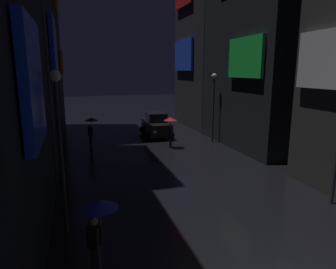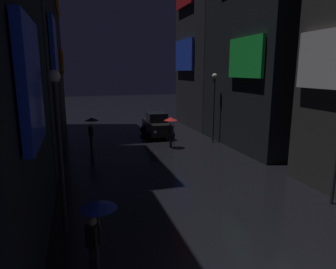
{
  "view_description": "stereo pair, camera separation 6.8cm",
  "coord_description": "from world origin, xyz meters",
  "px_view_note": "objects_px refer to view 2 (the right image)",
  "views": [
    {
      "loc": [
        -4.47,
        -4.61,
        5.17
      ],
      "look_at": [
        0.0,
        9.82,
        1.94
      ],
      "focal_mm": 32.0,
      "sensor_mm": 36.0,
      "label": 1
    },
    {
      "loc": [
        -4.41,
        -4.63,
        5.17
      ],
      "look_at": [
        0.0,
        9.82,
        1.94
      ],
      "focal_mm": 32.0,
      "sensor_mm": 36.0,
      "label": 2
    }
  ],
  "objects_px": {
    "pedestrian_near_crossing_red": "(171,124)",
    "streetlamp_left_near": "(59,134)",
    "pedestrian_midstreet_centre_black": "(92,124)",
    "streetlamp_right_far": "(214,99)",
    "pedestrian_midstreet_left_blue": "(97,218)",
    "car_distant": "(157,125)"
  },
  "relations": [
    {
      "from": "pedestrian_near_crossing_red",
      "to": "streetlamp_left_near",
      "type": "xyz_separation_m",
      "value": [
        -6.56,
        -9.47,
        1.61
      ]
    },
    {
      "from": "pedestrian_midstreet_centre_black",
      "to": "streetlamp_right_far",
      "type": "distance_m",
      "value": 8.72
    },
    {
      "from": "streetlamp_left_near",
      "to": "pedestrian_midstreet_centre_black",
      "type": "bearing_deg",
      "value": 82.46
    },
    {
      "from": "pedestrian_midstreet_left_blue",
      "to": "pedestrian_midstreet_centre_black",
      "type": "height_order",
      "value": "same"
    },
    {
      "from": "pedestrian_near_crossing_red",
      "to": "streetlamp_right_far",
      "type": "bearing_deg",
      "value": 10.7
    },
    {
      "from": "pedestrian_near_crossing_red",
      "to": "pedestrian_midstreet_centre_black",
      "type": "xyz_separation_m",
      "value": [
        -5.11,
        1.43,
        0.0
      ]
    },
    {
      "from": "pedestrian_midstreet_left_blue",
      "to": "car_distant",
      "type": "bearing_deg",
      "value": 70.24
    },
    {
      "from": "pedestrian_midstreet_left_blue",
      "to": "streetlamp_left_near",
      "type": "distance_m",
      "value": 3.14
    },
    {
      "from": "car_distant",
      "to": "streetlamp_left_near",
      "type": "bearing_deg",
      "value": -116.27
    },
    {
      "from": "pedestrian_near_crossing_red",
      "to": "car_distant",
      "type": "bearing_deg",
      "value": 89.21
    },
    {
      "from": "streetlamp_right_far",
      "to": "pedestrian_midstreet_left_blue",
      "type": "bearing_deg",
      "value": -125.74
    },
    {
      "from": "streetlamp_left_near",
      "to": "pedestrian_near_crossing_red",
      "type": "bearing_deg",
      "value": 55.3
    },
    {
      "from": "car_distant",
      "to": "streetlamp_left_near",
      "type": "xyz_separation_m",
      "value": [
        -6.61,
        -13.39,
        2.35
      ]
    },
    {
      "from": "pedestrian_near_crossing_red",
      "to": "pedestrian_midstreet_centre_black",
      "type": "bearing_deg",
      "value": 164.42
    },
    {
      "from": "pedestrian_midstreet_centre_black",
      "to": "streetlamp_left_near",
      "type": "bearing_deg",
      "value": -97.54
    },
    {
      "from": "streetlamp_right_far",
      "to": "pedestrian_midstreet_centre_black",
      "type": "bearing_deg",
      "value": 174.83
    },
    {
      "from": "pedestrian_midstreet_left_blue",
      "to": "pedestrian_near_crossing_red",
      "type": "distance_m",
      "value": 13.29
    },
    {
      "from": "pedestrian_near_crossing_red",
      "to": "pedestrian_midstreet_centre_black",
      "type": "height_order",
      "value": "same"
    },
    {
      "from": "pedestrian_near_crossing_red",
      "to": "streetlamp_left_near",
      "type": "distance_m",
      "value": 11.63
    },
    {
      "from": "pedestrian_midstreet_left_blue",
      "to": "streetlamp_right_far",
      "type": "height_order",
      "value": "streetlamp_right_far"
    },
    {
      "from": "pedestrian_midstreet_centre_black",
      "to": "streetlamp_left_near",
      "type": "distance_m",
      "value": 11.11
    },
    {
      "from": "pedestrian_midstreet_left_blue",
      "to": "car_distant",
      "type": "xyz_separation_m",
      "value": [
        5.72,
        15.94,
        -0.74
      ]
    }
  ]
}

